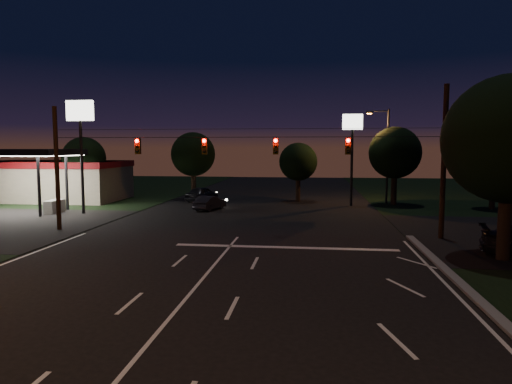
% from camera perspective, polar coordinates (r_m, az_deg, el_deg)
% --- Properties ---
extents(ground, '(140.00, 140.00, 0.00)m').
position_cam_1_polar(ground, '(14.45, -11.77, -16.33)').
color(ground, black).
rests_on(ground, ground).
extents(stop_bar, '(12.00, 0.50, 0.01)m').
position_cam_1_polar(stop_bar, '(24.79, 3.64, -6.92)').
color(stop_bar, silver).
rests_on(stop_bar, ground).
extents(utility_pole_right, '(0.30, 0.30, 9.00)m').
position_cam_1_polar(utility_pole_right, '(29.18, 22.09, -5.43)').
color(utility_pole_right, black).
rests_on(utility_pole_right, ground).
extents(utility_pole_left, '(0.28, 0.28, 8.00)m').
position_cam_1_polar(utility_pole_left, '(32.62, -23.35, -4.36)').
color(utility_pole_left, black).
rests_on(utility_pole_left, ground).
extents(signal_span, '(24.00, 0.40, 1.56)m').
position_cam_1_polar(signal_span, '(27.98, -2.03, 5.85)').
color(signal_span, black).
rests_on(signal_span, ground).
extents(gas_station, '(14.20, 16.10, 5.25)m').
position_cam_1_polar(gas_station, '(50.53, -24.30, 1.69)').
color(gas_station, gray).
rests_on(gas_station, ground).
extents(pole_sign_left_near, '(2.20, 0.30, 9.10)m').
position_cam_1_polar(pole_sign_left_near, '(39.29, -21.09, 7.55)').
color(pole_sign_left_near, black).
rests_on(pole_sign_left_near, ground).
extents(pole_sign_right, '(1.80, 0.30, 8.40)m').
position_cam_1_polar(pole_sign_right, '(42.83, 11.94, 6.62)').
color(pole_sign_right, black).
rests_on(pole_sign_right, ground).
extents(street_light_right_far, '(2.20, 0.35, 9.00)m').
position_cam_1_polar(street_light_right_far, '(45.18, 15.81, 5.20)').
color(street_light_right_far, black).
rests_on(street_light_right_far, ground).
extents(tree_right_near, '(6.00, 6.00, 8.76)m').
position_cam_1_polar(tree_right_near, '(24.58, 28.96, 5.61)').
color(tree_right_near, black).
rests_on(tree_right_near, ground).
extents(tree_far_a, '(4.20, 4.20, 6.42)m').
position_cam_1_polar(tree_far_a, '(48.31, -20.61, 3.90)').
color(tree_far_a, black).
rests_on(tree_far_a, ground).
extents(tree_far_b, '(4.60, 4.60, 6.98)m').
position_cam_1_polar(tree_far_b, '(48.41, -7.80, 4.62)').
color(tree_far_b, black).
rests_on(tree_far_b, ground).
extents(tree_far_c, '(3.80, 3.80, 5.86)m').
position_cam_1_polar(tree_far_c, '(45.82, 5.32, 3.71)').
color(tree_far_c, black).
rests_on(tree_far_c, ground).
extents(tree_far_d, '(4.80, 4.80, 7.30)m').
position_cam_1_polar(tree_far_d, '(44.46, 16.97, 4.63)').
color(tree_far_d, black).
rests_on(tree_far_d, ground).
extents(tree_far_e, '(4.00, 4.00, 6.18)m').
position_cam_1_polar(tree_far_e, '(44.61, 27.58, 3.33)').
color(tree_far_e, black).
rests_on(tree_far_e, ground).
extents(car_oncoming_a, '(2.81, 4.70, 1.50)m').
position_cam_1_polar(car_oncoming_a, '(45.88, -6.76, -0.24)').
color(car_oncoming_a, black).
rests_on(car_oncoming_a, ground).
extents(car_oncoming_b, '(2.26, 3.92, 1.22)m').
position_cam_1_polar(car_oncoming_b, '(39.58, -5.80, -1.36)').
color(car_oncoming_b, black).
rests_on(car_oncoming_b, ground).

